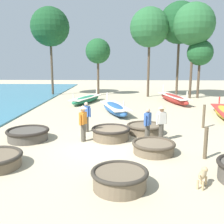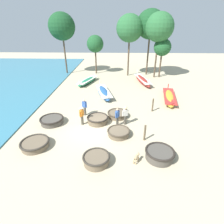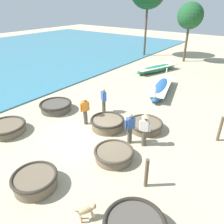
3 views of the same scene
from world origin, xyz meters
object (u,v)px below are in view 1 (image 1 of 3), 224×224
Objects in this scene: coracle_upturned at (28,134)px; tree_leftmost at (98,51)px; long_boat_blue_hull at (86,99)px; dog at (203,175)px; coracle_far_right at (120,178)px; long_boat_white_hull at (174,98)px; tree_right_mid at (50,27)px; long_boat_ochre_hull at (115,108)px; fisherman_standing_right at (83,121)px; fisherman_by_coracle at (86,116)px; coracle_beside_post at (145,128)px; coracle_front_right at (111,133)px; fisherman_with_hat at (161,121)px; tree_center at (180,23)px; fisherman_hauling at (148,124)px; tree_tall_back at (194,24)px; tree_left_mid at (200,53)px; mooring_post_mid_beach at (206,143)px; mooring_post_inland at (204,116)px; coracle_center at (154,147)px; tree_rightmost at (150,28)px.

tree_leftmost reaches higher than coracle_upturned.
tree_leftmost is (1.90, 16.62, 4.35)m from coracle_upturned.
long_boat_blue_hull is 8.14× the size of dog.
long_boat_white_hull is (4.74, 16.14, 0.07)m from coracle_far_right.
tree_right_mid is at bearing 157.87° from long_boat_white_hull.
dog is at bearing -33.44° from coracle_upturned.
fisherman_standing_right reaches higher than long_boat_ochre_hull.
coracle_beside_post is at bearing -4.37° from fisherman_by_coracle.
fisherman_with_hat is (2.31, -0.20, 0.64)m from coracle_front_right.
long_boat_white_hull is 8.51m from tree_center.
coracle_upturned is 1.25× the size of fisherman_hauling.
tree_tall_back reaches higher than coracle_upturned.
tree_leftmost is (-3.61, 16.78, 3.80)m from fisherman_hauling.
tree_center is at bearing 75.85° from fisherman_with_hat.
coracle_front_right is 5.47m from dog.
coracle_upturned is 17.28m from tree_leftmost.
tree_tall_back reaches higher than fisherman_hauling.
fisherman_hauling is 16.55m from tree_left_mid.
long_boat_blue_hull reaches higher than dog.
coracle_upturned is 1.18× the size of fisherman_with_hat.
long_boat_blue_hull is 12.48m from tree_center.
dog reaches higher than coracle_upturned.
tree_tall_back reaches higher than long_boat_ochre_hull.
fisherman_by_coracle is at bearing -123.01° from long_boat_white_hull.
mooring_post_mid_beach is at bearing -22.58° from fisherman_standing_right.
coracle_far_right is 1.06× the size of fisherman_hauling.
tree_tall_back reaches higher than fisherman_standing_right.
fisherman_hauling is at bearing -30.27° from fisherman_by_coracle.
tree_center is at bearing 138.64° from tree_left_mid.
mooring_post_inland reaches higher than dog.
mooring_post_mid_beach is at bearing -60.75° from coracle_beside_post.
tree_right_mid reaches higher than coracle_front_right.
long_boat_ochre_hull is 0.91× the size of tree_left_mid.
coracle_far_right is 1.35× the size of mooring_post_mid_beach.
tree_leftmost is 5.52m from tree_right_mid.
tree_center is 1.05× the size of tree_tall_back.
tree_center is at bearing 72.44° from coracle_beside_post.
tree_tall_back reaches higher than mooring_post_inland.
fisherman_standing_right reaches higher than coracle_front_right.
tree_left_mid reaches higher than coracle_center.
tree_left_mid reaches higher than long_boat_white_hull.
tree_center is (8.34, -0.42, 2.76)m from tree_leftmost.
fisherman_hauling is 0.17× the size of tree_center.
coracle_beside_post is 15.36m from tree_left_mid.
tree_right_mid is at bearing 110.53° from fisherman_by_coracle.
tree_center is (4.07, 16.14, 6.45)m from fisherman_with_hat.
long_boat_white_hull is 0.66× the size of tree_tall_back.
tree_rightmost reaches higher than tree_left_mid.
fisherman_hauling reaches higher than coracle_center.
coracle_far_right reaches higher than coracle_beside_post.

